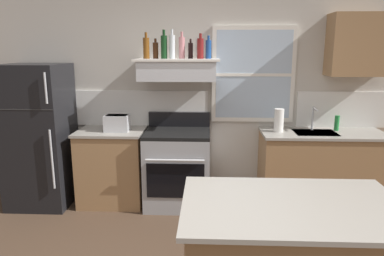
{
  "coord_description": "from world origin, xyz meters",
  "views": [
    {
      "loc": [
        0.1,
        -2.19,
        1.85
      ],
      "look_at": [
        -0.05,
        1.2,
        1.1
      ],
      "focal_mm": 33.28,
      "sensor_mm": 36.0,
      "label": 1
    }
  ],
  "objects_px": {
    "bottle_rose_pink": "(182,47)",
    "bottle_clear_tall": "(172,46)",
    "bottle_dark_green_wine": "(164,47)",
    "dish_soap_bottle": "(337,123)",
    "stove_range": "(178,167)",
    "bottle_red_label_wine": "(200,48)",
    "toaster": "(117,123)",
    "bottle_amber_wine": "(146,48)",
    "paper_towel_roll": "(279,120)",
    "refrigerator": "(39,136)",
    "bottle_balsamic_dark": "(191,50)",
    "bottle_brown_stout": "(156,50)",
    "bottle_blue_liqueur": "(208,49)"
  },
  "relations": [
    {
      "from": "bottle_rose_pink",
      "to": "bottle_clear_tall",
      "type": "bearing_deg",
      "value": -145.68
    },
    {
      "from": "bottle_dark_green_wine",
      "to": "dish_soap_bottle",
      "type": "relative_size",
      "value": 1.79
    },
    {
      "from": "stove_range",
      "to": "dish_soap_bottle",
      "type": "height_order",
      "value": "same"
    },
    {
      "from": "bottle_dark_green_wine",
      "to": "bottle_red_label_wine",
      "type": "bearing_deg",
      "value": 3.03
    },
    {
      "from": "toaster",
      "to": "bottle_dark_green_wine",
      "type": "bearing_deg",
      "value": 8.03
    },
    {
      "from": "bottle_amber_wine",
      "to": "paper_towel_roll",
      "type": "relative_size",
      "value": 1.09
    },
    {
      "from": "bottle_rose_pink",
      "to": "paper_towel_roll",
      "type": "bearing_deg",
      "value": -5.12
    },
    {
      "from": "bottle_dark_green_wine",
      "to": "bottle_red_label_wine",
      "type": "distance_m",
      "value": 0.41
    },
    {
      "from": "refrigerator",
      "to": "stove_range",
      "type": "distance_m",
      "value": 1.69
    },
    {
      "from": "bottle_amber_wine",
      "to": "bottle_balsamic_dark",
      "type": "relative_size",
      "value": 1.31
    },
    {
      "from": "bottle_dark_green_wine",
      "to": "bottle_balsamic_dark",
      "type": "bearing_deg",
      "value": 15.13
    },
    {
      "from": "toaster",
      "to": "bottle_rose_pink",
      "type": "relative_size",
      "value": 0.98
    },
    {
      "from": "bottle_amber_wine",
      "to": "bottle_brown_stout",
      "type": "bearing_deg",
      "value": 13.12
    },
    {
      "from": "stove_range",
      "to": "bottle_clear_tall",
      "type": "bearing_deg",
      "value": 130.67
    },
    {
      "from": "bottle_dark_green_wine",
      "to": "bottle_clear_tall",
      "type": "bearing_deg",
      "value": -3.56
    },
    {
      "from": "toaster",
      "to": "dish_soap_bottle",
      "type": "height_order",
      "value": "toaster"
    },
    {
      "from": "toaster",
      "to": "bottle_amber_wine",
      "type": "height_order",
      "value": "bottle_amber_wine"
    },
    {
      "from": "dish_soap_bottle",
      "to": "bottle_brown_stout",
      "type": "bearing_deg",
      "value": -178.87
    },
    {
      "from": "bottle_amber_wine",
      "to": "bottle_rose_pink",
      "type": "height_order",
      "value": "bottle_rose_pink"
    },
    {
      "from": "bottle_amber_wine",
      "to": "bottle_blue_liqueur",
      "type": "relative_size",
      "value": 1.13
    },
    {
      "from": "stove_range",
      "to": "paper_towel_roll",
      "type": "bearing_deg",
      "value": 1.82
    },
    {
      "from": "bottle_rose_pink",
      "to": "bottle_balsamic_dark",
      "type": "relative_size",
      "value": 1.35
    },
    {
      "from": "stove_range",
      "to": "bottle_amber_wine",
      "type": "distance_m",
      "value": 1.45
    },
    {
      "from": "bottle_dark_green_wine",
      "to": "paper_towel_roll",
      "type": "height_order",
      "value": "bottle_dark_green_wine"
    },
    {
      "from": "bottle_amber_wine",
      "to": "bottle_clear_tall",
      "type": "bearing_deg",
      "value": -0.86
    },
    {
      "from": "toaster",
      "to": "bottle_balsamic_dark",
      "type": "xyz_separation_m",
      "value": [
        0.86,
        0.16,
        0.83
      ]
    },
    {
      "from": "bottle_balsamic_dark",
      "to": "bottle_clear_tall",
      "type": "bearing_deg",
      "value": -157.16
    },
    {
      "from": "toaster",
      "to": "stove_range",
      "type": "distance_m",
      "value": 0.89
    },
    {
      "from": "paper_towel_roll",
      "to": "dish_soap_bottle",
      "type": "distance_m",
      "value": 0.71
    },
    {
      "from": "bottle_rose_pink",
      "to": "dish_soap_bottle",
      "type": "height_order",
      "value": "bottle_rose_pink"
    },
    {
      "from": "toaster",
      "to": "dish_soap_bottle",
      "type": "distance_m",
      "value": 2.59
    },
    {
      "from": "refrigerator",
      "to": "bottle_rose_pink",
      "type": "xyz_separation_m",
      "value": [
        1.7,
        0.16,
        1.03
      ]
    },
    {
      "from": "bottle_amber_wine",
      "to": "bottle_balsamic_dark",
      "type": "xyz_separation_m",
      "value": [
        0.5,
        0.08,
        -0.03
      ]
    },
    {
      "from": "bottle_brown_stout",
      "to": "paper_towel_roll",
      "type": "distance_m",
      "value": 1.64
    },
    {
      "from": "bottle_blue_liqueur",
      "to": "paper_towel_roll",
      "type": "relative_size",
      "value": 0.96
    },
    {
      "from": "bottle_dark_green_wine",
      "to": "dish_soap_bottle",
      "type": "xyz_separation_m",
      "value": [
        2.03,
        0.06,
        -0.88
      ]
    },
    {
      "from": "bottle_red_label_wine",
      "to": "paper_towel_roll",
      "type": "distance_m",
      "value": 1.23
    },
    {
      "from": "toaster",
      "to": "bottle_brown_stout",
      "type": "relative_size",
      "value": 1.31
    },
    {
      "from": "bottle_balsamic_dark",
      "to": "bottle_red_label_wine",
      "type": "bearing_deg",
      "value": -27.05
    },
    {
      "from": "bottle_brown_stout",
      "to": "dish_soap_bottle",
      "type": "xyz_separation_m",
      "value": [
        2.13,
        0.04,
        -0.84
      ]
    },
    {
      "from": "refrigerator",
      "to": "dish_soap_bottle",
      "type": "relative_size",
      "value": 9.38
    },
    {
      "from": "refrigerator",
      "to": "dish_soap_bottle",
      "type": "distance_m",
      "value": 3.54
    },
    {
      "from": "bottle_amber_wine",
      "to": "bottle_dark_green_wine",
      "type": "xyz_separation_m",
      "value": [
        0.2,
        0.0,
        0.01
      ]
    },
    {
      "from": "toaster",
      "to": "bottle_brown_stout",
      "type": "xyz_separation_m",
      "value": [
        0.46,
        0.1,
        0.83
      ]
    },
    {
      "from": "bottle_brown_stout",
      "to": "bottle_blue_liqueur",
      "type": "xyz_separation_m",
      "value": [
        0.6,
        0.03,
        0.01
      ]
    },
    {
      "from": "bottle_rose_pink",
      "to": "bottle_balsamic_dark",
      "type": "bearing_deg",
      "value": 8.26
    },
    {
      "from": "toaster",
      "to": "bottle_clear_tall",
      "type": "bearing_deg",
      "value": 6.4
    },
    {
      "from": "bottle_balsamic_dark",
      "to": "bottle_red_label_wine",
      "type": "relative_size",
      "value": 0.79
    },
    {
      "from": "refrigerator",
      "to": "bottle_clear_tall",
      "type": "distance_m",
      "value": 1.9
    },
    {
      "from": "toaster",
      "to": "dish_soap_bottle",
      "type": "relative_size",
      "value": 1.65
    }
  ]
}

